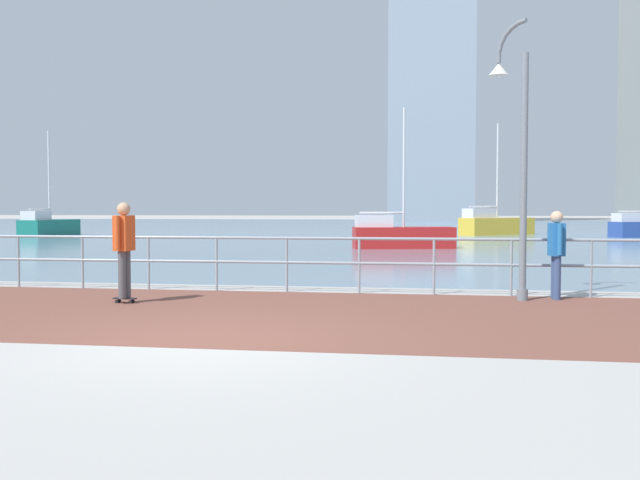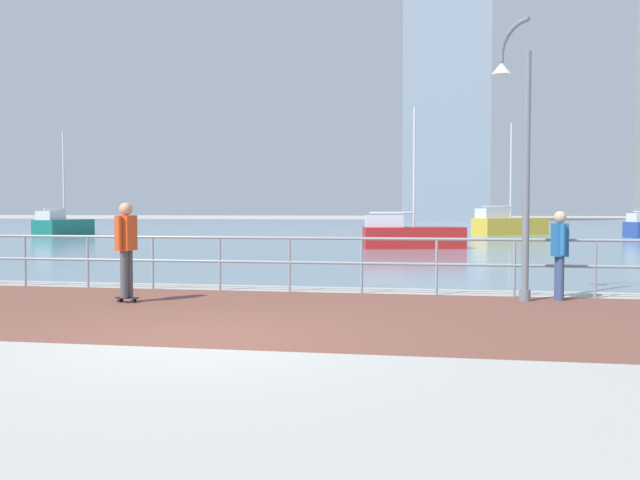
{
  "view_description": "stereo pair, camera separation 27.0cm",
  "coord_description": "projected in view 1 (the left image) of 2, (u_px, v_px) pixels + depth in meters",
  "views": [
    {
      "loc": [
        2.66,
        -8.12,
        1.61
      ],
      "look_at": [
        0.95,
        3.0,
        1.1
      ],
      "focal_mm": 39.13,
      "sensor_mm": 36.0,
      "label": 1
    },
    {
      "loc": [
        2.92,
        -8.07,
        1.61
      ],
      "look_at": [
        0.95,
        3.0,
        1.1
      ],
      "focal_mm": 39.13,
      "sensor_mm": 36.0,
      "label": 2
    }
  ],
  "objects": [
    {
      "name": "tower_slate",
      "position": [
        432.0,
        50.0,
        86.51
      ],
      "size": [
        10.2,
        10.93,
        44.3
      ],
      "color": "#8493A3",
      "rests_on": "ground"
    },
    {
      "name": "waterfront_railing",
      "position": [
        287.0,
        254.0,
        13.4
      ],
      "size": [
        25.25,
        0.06,
        1.07
      ],
      "color": "#8C99A3",
      "rests_on": "ground"
    },
    {
      "name": "ground",
      "position": [
        387.0,
        232.0,
        47.99
      ],
      "size": [
        220.0,
        220.0,
        0.0
      ],
      "primitive_type": "plane",
      "color": "#ADAAA5"
    },
    {
      "name": "sailboat_red",
      "position": [
        48.0,
        226.0,
        41.26
      ],
      "size": [
        1.63,
        4.49,
        6.2
      ],
      "color": "#197266",
      "rests_on": "ground"
    },
    {
      "name": "skateboarder",
      "position": [
        124.0,
        243.0,
        11.8
      ],
      "size": [
        0.41,
        0.56,
        1.71
      ],
      "color": "black",
      "rests_on": "ground"
    },
    {
      "name": "bystander",
      "position": [
        556.0,
        248.0,
        12.3
      ],
      "size": [
        0.26,
        0.55,
        1.57
      ],
      "color": "#384C7A",
      "rests_on": "ground"
    },
    {
      "name": "sailboat_navy",
      "position": [
        400.0,
        235.0,
        28.13
      ],
      "size": [
        4.21,
        2.1,
        5.66
      ],
      "color": "#B21E1E",
      "rests_on": "ground"
    },
    {
      "name": "lamppost",
      "position": [
        516.0,
        146.0,
        12.19
      ],
      "size": [
        0.69,
        0.63,
        4.89
      ],
      "color": "slate",
      "rests_on": "ground"
    },
    {
      "name": "sailboat_ivory",
      "position": [
        495.0,
        224.0,
        42.7
      ],
      "size": [
        4.77,
        4.11,
        6.8
      ],
      "color": "gold",
      "rests_on": "ground"
    },
    {
      "name": "harbor_water",
      "position": [
        394.0,
        228.0,
        57.87
      ],
      "size": [
        180.0,
        88.0,
        0.0
      ],
      "primitive_type": "cube",
      "color": "#6B899E",
      "rests_on": "ground"
    },
    {
      "name": "brick_paving",
      "position": [
        251.0,
        313.0,
        10.71
      ],
      "size": [
        28.0,
        5.5,
        0.01
      ],
      "primitive_type": "cube",
      "color": "brown",
      "rests_on": "ground"
    }
  ]
}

